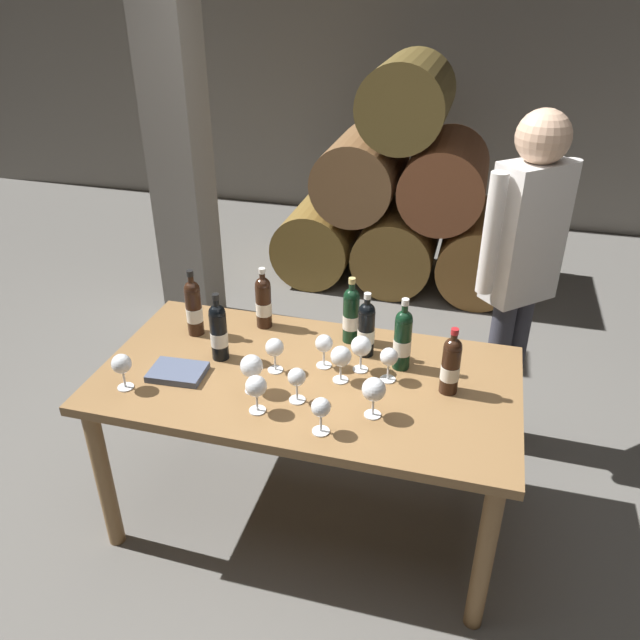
{
  "coord_description": "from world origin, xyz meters",
  "views": [
    {
      "loc": [
        0.6,
        -2.04,
        2.22
      ],
      "look_at": [
        0.0,
        0.2,
        0.91
      ],
      "focal_mm": 35.38,
      "sensor_mm": 36.0,
      "label": 1
    }
  ],
  "objects_px": {
    "wine_bottle_2": "(263,301)",
    "wine_glass_6": "(256,387)",
    "wine_bottle_1": "(403,339)",
    "wine_glass_10": "(275,348)",
    "wine_glass_5": "(389,358)",
    "wine_glass_9": "(252,367)",
    "wine_glass_4": "(374,390)",
    "tasting_notebook": "(178,372)",
    "wine_glass_0": "(361,347)",
    "wine_glass_8": "(321,409)",
    "wine_bottle_3": "(366,328)",
    "sommelier_presenting": "(522,260)",
    "dining_table": "(308,393)",
    "wine_bottle_5": "(451,365)",
    "wine_bottle_0": "(219,331)",
    "wine_glass_2": "(122,365)",
    "wine_glass_1": "(324,345)",
    "wine_bottle_4": "(351,314)",
    "wine_glass_7": "(341,357)",
    "wine_bottle_6": "(194,307)"
  },
  "relations": [
    {
      "from": "wine_bottle_2",
      "to": "wine_glass_6",
      "type": "xyz_separation_m",
      "value": [
        0.19,
        -0.61,
        -0.02
      ]
    },
    {
      "from": "wine_bottle_1",
      "to": "wine_glass_10",
      "type": "distance_m",
      "value": 0.52
    },
    {
      "from": "wine_glass_5",
      "to": "wine_glass_9",
      "type": "height_order",
      "value": "wine_glass_9"
    },
    {
      "from": "wine_glass_4",
      "to": "wine_glass_9",
      "type": "relative_size",
      "value": 1.0
    },
    {
      "from": "wine_glass_9",
      "to": "tasting_notebook",
      "type": "relative_size",
      "value": 0.74
    },
    {
      "from": "wine_glass_6",
      "to": "tasting_notebook",
      "type": "height_order",
      "value": "wine_glass_6"
    },
    {
      "from": "wine_glass_0",
      "to": "wine_glass_5",
      "type": "relative_size",
      "value": 1.08
    },
    {
      "from": "wine_glass_0",
      "to": "wine_glass_8",
      "type": "bearing_deg",
      "value": -97.46
    },
    {
      "from": "wine_bottle_2",
      "to": "wine_bottle_3",
      "type": "relative_size",
      "value": 1.0
    },
    {
      "from": "wine_glass_5",
      "to": "wine_glass_6",
      "type": "relative_size",
      "value": 0.95
    },
    {
      "from": "wine_bottle_1",
      "to": "sommelier_presenting",
      "type": "height_order",
      "value": "sommelier_presenting"
    },
    {
      "from": "sommelier_presenting",
      "to": "wine_glass_8",
      "type": "bearing_deg",
      "value": -121.6
    },
    {
      "from": "wine_bottle_3",
      "to": "wine_glass_6",
      "type": "xyz_separation_m",
      "value": [
        -0.31,
        -0.5,
        -0.02
      ]
    },
    {
      "from": "dining_table",
      "to": "wine_glass_10",
      "type": "height_order",
      "value": "wine_glass_10"
    },
    {
      "from": "wine_glass_0",
      "to": "wine_bottle_5",
      "type": "bearing_deg",
      "value": -8.69
    },
    {
      "from": "wine_bottle_1",
      "to": "wine_glass_10",
      "type": "relative_size",
      "value": 2.12
    },
    {
      "from": "wine_bottle_0",
      "to": "tasting_notebook",
      "type": "distance_m",
      "value": 0.24
    },
    {
      "from": "wine_bottle_1",
      "to": "wine_glass_2",
      "type": "xyz_separation_m",
      "value": [
        -1.03,
        -0.43,
        -0.03
      ]
    },
    {
      "from": "wine_glass_9",
      "to": "dining_table",
      "type": "bearing_deg",
      "value": 42.09
    },
    {
      "from": "wine_bottle_0",
      "to": "wine_glass_1",
      "type": "distance_m",
      "value": 0.44
    },
    {
      "from": "wine_bottle_1",
      "to": "wine_glass_9",
      "type": "height_order",
      "value": "wine_bottle_1"
    },
    {
      "from": "wine_bottle_4",
      "to": "wine_glass_5",
      "type": "bearing_deg",
      "value": -50.83
    },
    {
      "from": "wine_bottle_4",
      "to": "wine_glass_7",
      "type": "xyz_separation_m",
      "value": [
        0.03,
        -0.32,
        -0.02
      ]
    },
    {
      "from": "wine_glass_8",
      "to": "wine_bottle_5",
      "type": "bearing_deg",
      "value": 41.49
    },
    {
      "from": "wine_glass_5",
      "to": "wine_glass_6",
      "type": "distance_m",
      "value": 0.55
    },
    {
      "from": "wine_bottle_0",
      "to": "wine_glass_4",
      "type": "xyz_separation_m",
      "value": [
        0.7,
        -0.22,
        -0.02
      ]
    },
    {
      "from": "wine_bottle_6",
      "to": "wine_glass_2",
      "type": "xyz_separation_m",
      "value": [
        -0.09,
        -0.46,
        -0.03
      ]
    },
    {
      "from": "wine_bottle_2",
      "to": "tasting_notebook",
      "type": "xyz_separation_m",
      "value": [
        -0.21,
        -0.47,
        -0.11
      ]
    },
    {
      "from": "wine_glass_0",
      "to": "wine_bottle_6",
      "type": "bearing_deg",
      "value": 172.76
    },
    {
      "from": "wine_bottle_1",
      "to": "wine_bottle_3",
      "type": "relative_size",
      "value": 1.09
    },
    {
      "from": "wine_bottle_3",
      "to": "wine_glass_1",
      "type": "relative_size",
      "value": 1.97
    },
    {
      "from": "wine_bottle_3",
      "to": "wine_glass_6",
      "type": "height_order",
      "value": "wine_bottle_3"
    },
    {
      "from": "wine_bottle_0",
      "to": "wine_bottle_6",
      "type": "distance_m",
      "value": 0.25
    },
    {
      "from": "wine_bottle_4",
      "to": "wine_glass_8",
      "type": "bearing_deg",
      "value": -86.82
    },
    {
      "from": "wine_bottle_0",
      "to": "sommelier_presenting",
      "type": "bearing_deg",
      "value": 30.8
    },
    {
      "from": "wine_bottle_4",
      "to": "wine_bottle_0",
      "type": "bearing_deg",
      "value": -150.77
    },
    {
      "from": "dining_table",
      "to": "wine_glass_8",
      "type": "bearing_deg",
      "value": -66.17
    },
    {
      "from": "wine_bottle_4",
      "to": "wine_glass_1",
      "type": "relative_size",
      "value": 2.07
    },
    {
      "from": "wine_bottle_0",
      "to": "wine_glass_9",
      "type": "height_order",
      "value": "wine_bottle_0"
    },
    {
      "from": "wine_bottle_5",
      "to": "wine_bottle_6",
      "type": "xyz_separation_m",
      "value": [
        -1.14,
        0.15,
        0.01
      ]
    },
    {
      "from": "wine_bottle_3",
      "to": "tasting_notebook",
      "type": "bearing_deg",
      "value": -153.24
    },
    {
      "from": "wine_bottle_1",
      "to": "wine_bottle_0",
      "type": "bearing_deg",
      "value": -170.34
    },
    {
      "from": "wine_glass_4",
      "to": "wine_glass_9",
      "type": "distance_m",
      "value": 0.48
    },
    {
      "from": "dining_table",
      "to": "sommelier_presenting",
      "type": "height_order",
      "value": "sommelier_presenting"
    },
    {
      "from": "wine_bottle_4",
      "to": "wine_bottle_5",
      "type": "xyz_separation_m",
      "value": [
        0.45,
        -0.27,
        -0.01
      ]
    },
    {
      "from": "wine_bottle_5",
      "to": "wine_glass_4",
      "type": "height_order",
      "value": "wine_bottle_5"
    },
    {
      "from": "wine_glass_0",
      "to": "tasting_notebook",
      "type": "relative_size",
      "value": 0.72
    },
    {
      "from": "dining_table",
      "to": "wine_glass_1",
      "type": "bearing_deg",
      "value": 60.28
    },
    {
      "from": "wine_glass_7",
      "to": "sommelier_presenting",
      "type": "relative_size",
      "value": 0.09
    },
    {
      "from": "wine_glass_9",
      "to": "wine_bottle_0",
      "type": "bearing_deg",
      "value": 138.44
    }
  ]
}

